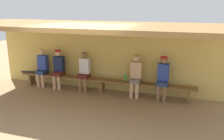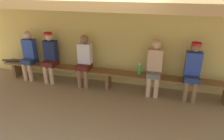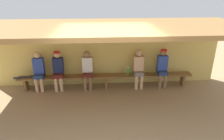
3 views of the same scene
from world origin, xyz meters
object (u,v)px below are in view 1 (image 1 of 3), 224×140
bench (102,81)px  player_in_red (42,66)px  player_in_blue (163,76)px  player_middle (136,74)px  baseball_bat (33,72)px  water_bottle_clear (125,77)px  player_shirtless_tan (58,67)px  player_in_white (84,70)px

bench → player_in_red: 2.28m
player_in_blue → player_middle: bearing=-180.0°
bench → baseball_bat: bearing=-180.0°
player_middle → water_bottle_clear: bearing=172.7°
baseball_bat → bench: bearing=-13.9°
player_in_blue → baseball_bat: bearing=-180.0°
player_shirtless_tan → player_middle: bearing=-0.0°
player_middle → player_shirtless_tan: (-2.74, 0.00, 0.02)m
player_in_white → player_shirtless_tan: 0.98m
player_in_white → bench: bearing=-0.3°
bench → player_in_blue: size_ratio=4.46×
player_in_white → player_in_blue: size_ratio=0.99×
bench → player_in_red: size_ratio=4.49×
bench → player_middle: 1.18m
bench → player_middle: bearing=0.2°
bench → player_in_blue: (1.96, 0.00, 0.36)m
player_shirtless_tan → water_bottle_clear: player_shirtless_tan is taller
player_in_white → water_bottle_clear: 1.42m
player_in_red → baseball_bat: size_ratio=1.49×
bench → water_bottle_clear: water_bottle_clear is taller
water_bottle_clear → player_shirtless_tan: bearing=-178.9°
player_middle → player_shirtless_tan: size_ratio=0.99×
player_in_blue → baseball_bat: player_in_blue is taller
player_in_blue → baseball_bat: 4.62m
player_in_red → player_shirtless_tan: size_ratio=0.99×
player_in_red → player_shirtless_tan: bearing=0.0°
bench → player_shirtless_tan: (-1.61, 0.00, 0.36)m
player_in_white → player_in_blue: player_in_blue is taller
bench → player_in_white: player_in_white is taller
bench → baseball_bat: (-2.65, -0.00, 0.11)m
bench → player_in_blue: 2.00m
water_bottle_clear → bench: bearing=-176.5°
player_in_blue → player_shirtless_tan: bearing=180.0°
player_in_blue → water_bottle_clear: bearing=177.9°
player_in_blue → player_in_red: 4.22m
player_in_blue → baseball_bat: (-4.61, -0.00, -0.25)m
bench → baseball_bat: 2.65m
player_in_white → baseball_bat: (-2.02, -0.00, -0.24)m
bench → player_middle: player_middle is taller
player_shirtless_tan → baseball_bat: 1.07m
player_middle → water_bottle_clear: player_middle is taller
player_in_red → water_bottle_clear: 3.04m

